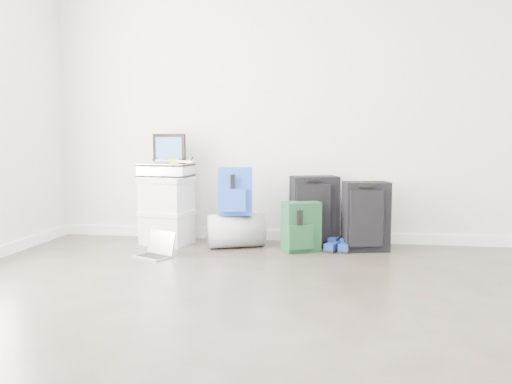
% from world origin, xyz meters
% --- Properties ---
extents(ground, '(5.00, 5.00, 0.00)m').
position_xyz_m(ground, '(0.00, 0.00, 0.00)').
color(ground, '#332A25').
rests_on(ground, ground).
extents(boxes_stack, '(0.52, 0.46, 0.64)m').
position_xyz_m(boxes_stack, '(-1.03, 2.16, 0.32)').
color(boxes_stack, silver).
rests_on(boxes_stack, ground).
extents(briefcase, '(0.48, 0.37, 0.13)m').
position_xyz_m(briefcase, '(-1.03, 2.16, 0.70)').
color(briefcase, '#B2B2B7').
rests_on(briefcase, boxes_stack).
extents(painting, '(0.36, 0.14, 0.28)m').
position_xyz_m(painting, '(-1.03, 2.26, 0.91)').
color(painting, black).
rests_on(painting, briefcase).
extents(drone, '(0.44, 0.44, 0.05)m').
position_xyz_m(drone, '(-0.95, 2.14, 0.79)').
color(drone, yellow).
rests_on(drone, briefcase).
extents(duffel_bag, '(0.58, 0.48, 0.31)m').
position_xyz_m(duffel_bag, '(-0.35, 2.09, 0.16)').
color(duffel_bag, gray).
rests_on(duffel_bag, ground).
extents(blue_backpack, '(0.33, 0.27, 0.43)m').
position_xyz_m(blue_backpack, '(-0.35, 2.06, 0.52)').
color(blue_backpack, '#1A35AD').
rests_on(blue_backpack, duffel_bag).
extents(large_suitcase, '(0.48, 0.38, 0.66)m').
position_xyz_m(large_suitcase, '(0.36, 2.25, 0.33)').
color(large_suitcase, black).
rests_on(large_suitcase, ground).
extents(green_backpack, '(0.37, 0.35, 0.45)m').
position_xyz_m(green_backpack, '(0.26, 2.01, 0.21)').
color(green_backpack, '#153A26').
rests_on(green_backpack, ground).
extents(carry_on, '(0.44, 0.34, 0.62)m').
position_xyz_m(carry_on, '(0.83, 2.13, 0.31)').
color(carry_on, black).
rests_on(carry_on, ground).
extents(shoes, '(0.27, 0.26, 0.08)m').
position_xyz_m(shoes, '(0.60, 2.06, 0.04)').
color(shoes, black).
rests_on(shoes, ground).
extents(rolled_rug, '(0.20, 0.20, 0.62)m').
position_xyz_m(rolled_rug, '(0.90, 2.34, 0.31)').
color(rolled_rug, tan).
rests_on(rolled_rug, ground).
extents(laptop, '(0.37, 0.33, 0.22)m').
position_xyz_m(laptop, '(-0.95, 1.60, 0.05)').
color(laptop, '#BABBBF').
rests_on(laptop, ground).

